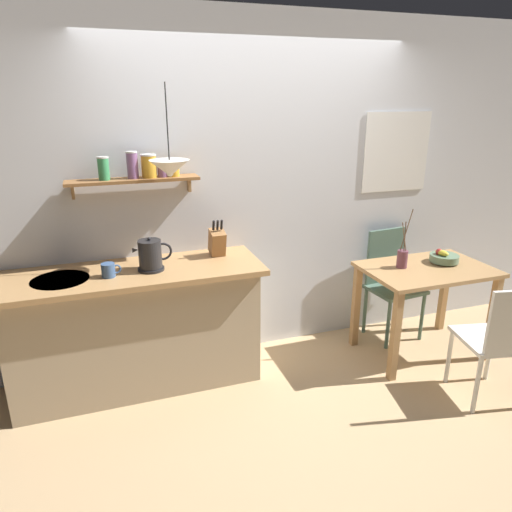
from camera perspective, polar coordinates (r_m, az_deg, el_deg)
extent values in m
plane|color=tan|center=(3.79, 2.75, -14.75)|extent=(14.00, 14.00, 0.00)
cube|color=silver|center=(3.91, 2.27, 7.84)|extent=(6.80, 0.10, 2.70)
cube|color=white|center=(4.33, 16.53, 11.86)|extent=(0.63, 0.01, 0.67)
cube|color=silver|center=(4.33, 16.50, 11.87)|extent=(0.57, 0.01, 0.61)
cube|color=tan|center=(3.64, -14.03, -8.72)|extent=(1.74, 0.52, 0.89)
cube|color=tan|center=(3.44, -14.61, -2.00)|extent=(1.83, 0.63, 0.04)
cylinder|color=#B7BABF|center=(3.42, -22.48, -2.71)|extent=(0.38, 0.38, 0.01)
cube|color=brown|center=(3.47, -14.52, 8.83)|extent=(0.92, 0.18, 0.02)
cube|color=#99754C|center=(3.55, -21.17, 7.38)|extent=(0.02, 0.06, 0.12)
cube|color=#99754C|center=(3.61, -8.04, 8.64)|extent=(0.02, 0.06, 0.12)
cylinder|color=#388E56|center=(3.45, -17.83, 9.90)|extent=(0.08, 0.08, 0.15)
cylinder|color=silver|center=(3.44, -17.97, 11.20)|extent=(0.08, 0.08, 0.01)
cylinder|color=#7F5689|center=(3.45, -14.63, 10.45)|extent=(0.08, 0.08, 0.18)
cylinder|color=silver|center=(3.44, -14.76, 11.98)|extent=(0.08, 0.08, 0.01)
cylinder|color=gold|center=(3.47, -12.74, 10.43)|extent=(0.11, 0.11, 0.15)
cylinder|color=silver|center=(3.46, -12.84, 11.76)|extent=(0.11, 0.11, 0.01)
cylinder|color=#7F5689|center=(3.48, -11.17, 10.15)|extent=(0.07, 0.07, 0.10)
cylinder|color=silver|center=(3.47, -11.23, 11.06)|extent=(0.07, 0.07, 0.01)
cylinder|color=gold|center=(3.49, -9.91, 10.38)|extent=(0.08, 0.08, 0.12)
cylinder|color=silver|center=(3.48, -9.97, 11.43)|extent=(0.09, 0.09, 0.01)
cube|color=tan|center=(4.09, 19.88, -1.51)|extent=(1.02, 0.67, 0.03)
cube|color=tan|center=(3.77, 16.37, -9.28)|extent=(0.06, 0.06, 0.74)
cube|color=tan|center=(4.33, 26.48, -6.77)|extent=(0.06, 0.06, 0.74)
cube|color=tan|center=(4.19, 11.90, -5.91)|extent=(0.06, 0.06, 0.74)
cube|color=tan|center=(4.71, 21.63, -4.08)|extent=(0.06, 0.06, 0.74)
cube|color=white|center=(3.77, 26.16, -9.01)|extent=(0.47, 0.51, 0.03)
cylinder|color=white|center=(4.10, 26.23, -10.48)|extent=(0.03, 0.03, 0.44)
cylinder|color=white|center=(3.94, 22.18, -11.10)|extent=(0.03, 0.03, 0.44)
cylinder|color=white|center=(3.67, 25.00, -13.88)|extent=(0.03, 0.03, 0.44)
cube|color=#4C6B5B|center=(4.39, 16.41, -3.87)|extent=(0.47, 0.42, 0.03)
cube|color=#4C6B5B|center=(4.42, 15.25, 0.05)|extent=(0.39, 0.07, 0.49)
cylinder|color=#4C6B5B|center=(4.26, 15.58, -7.99)|extent=(0.03, 0.03, 0.44)
cylinder|color=#4C6B5B|center=(4.50, 19.31, -6.92)|extent=(0.03, 0.03, 0.44)
cylinder|color=#4C6B5B|center=(4.48, 12.96, -6.38)|extent=(0.03, 0.03, 0.44)
cylinder|color=#4C6B5B|center=(4.71, 16.63, -5.45)|extent=(0.03, 0.03, 0.44)
cylinder|color=slate|center=(4.24, 21.60, -0.68)|extent=(0.10, 0.10, 0.01)
cylinder|color=slate|center=(4.23, 21.66, -0.23)|extent=(0.23, 0.23, 0.06)
ellipsoid|color=yellow|center=(4.20, 21.44, 0.36)|extent=(0.08, 0.14, 0.04)
sphere|color=red|center=(4.21, 21.14, 0.45)|extent=(0.06, 0.06, 0.06)
cylinder|color=brown|center=(3.99, 17.15, -0.35)|extent=(0.08, 0.08, 0.14)
cylinder|color=brown|center=(3.93, 17.38, 2.22)|extent=(0.05, 0.03, 0.24)
cylinder|color=brown|center=(3.94, 17.45, 2.24)|extent=(0.01, 0.03, 0.24)
cylinder|color=brown|center=(3.93, 17.64, 2.99)|extent=(0.08, 0.02, 0.34)
cylinder|color=black|center=(3.41, -12.47, -1.51)|extent=(0.18, 0.18, 0.02)
cylinder|color=#232326|center=(3.37, -12.60, 0.22)|extent=(0.16, 0.16, 0.20)
sphere|color=black|center=(3.34, -12.74, 2.04)|extent=(0.02, 0.02, 0.02)
cone|color=#232326|center=(3.35, -14.31, 0.69)|extent=(0.04, 0.04, 0.04)
torus|color=black|center=(3.38, -11.10, 0.54)|extent=(0.13, 0.02, 0.13)
cube|color=#9E6B3D|center=(3.61, -4.70, 1.67)|extent=(0.11, 0.17, 0.21)
cylinder|color=black|center=(3.53, -5.12, 3.68)|extent=(0.02, 0.04, 0.08)
cylinder|color=black|center=(3.54, -4.64, 3.72)|extent=(0.02, 0.04, 0.08)
cylinder|color=black|center=(3.55, -4.16, 3.77)|extent=(0.02, 0.04, 0.08)
cylinder|color=#3D5B89|center=(3.34, -17.32, -1.64)|extent=(0.09, 0.09, 0.09)
torus|color=#3D5B89|center=(3.34, -16.41, -1.51)|extent=(0.07, 0.01, 0.07)
cylinder|color=black|center=(3.21, -10.64, 15.56)|extent=(0.01, 0.01, 0.48)
cone|color=silver|center=(3.24, -10.32, 10.34)|extent=(0.27, 0.27, 0.11)
sphere|color=white|center=(3.25, -10.29, 9.75)|extent=(0.04, 0.04, 0.04)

